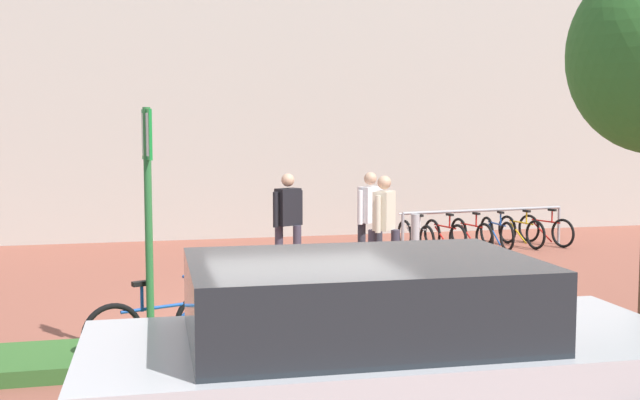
# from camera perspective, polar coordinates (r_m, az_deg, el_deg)

# --- Properties ---
(ground_plane) EXTENTS (60.00, 60.00, 0.00)m
(ground_plane) POSITION_cam_1_polar(r_m,az_deg,el_deg) (10.44, -1.04, -8.35)
(ground_plane) COLOR brown
(building_facade) EXTENTS (28.00, 1.20, 10.00)m
(building_facade) POSITION_cam_1_polar(r_m,az_deg,el_deg) (18.23, -6.62, 13.20)
(building_facade) COLOR #B2ADA3
(building_facade) RESTS_ON ground
(planter_strip) EXTENTS (7.00, 1.10, 0.16)m
(planter_strip) POSITION_cam_1_polar(r_m,az_deg,el_deg) (8.58, -5.06, -10.82)
(planter_strip) COLOR #336028
(planter_strip) RESTS_ON ground
(parking_sign_post) EXTENTS (0.10, 0.36, 2.68)m
(parking_sign_post) POSITION_cam_1_polar(r_m,az_deg,el_deg) (8.19, -12.55, 0.12)
(parking_sign_post) COLOR #2D7238
(parking_sign_post) RESTS_ON ground
(bike_at_sign) EXTENTS (1.59, 0.66, 0.86)m
(bike_at_sign) POSITION_cam_1_polar(r_m,az_deg,el_deg) (8.58, -11.76, -9.06)
(bike_at_sign) COLOR black
(bike_at_sign) RESTS_ON ground
(bike_rack_cluster) EXTENTS (3.74, 1.85, 0.83)m
(bike_rack_cluster) POSITION_cam_1_polar(r_m,az_deg,el_deg) (16.31, 11.95, -2.33)
(bike_rack_cluster) COLOR #99999E
(bike_rack_cluster) RESTS_ON ground
(bollard_steel) EXTENTS (0.16, 0.16, 0.90)m
(bollard_steel) POSITION_cam_1_polar(r_m,az_deg,el_deg) (14.42, 7.02, -2.81)
(bollard_steel) COLOR #ADADB2
(bollard_steel) RESTS_ON ground
(person_suited_navy) EXTENTS (0.55, 0.40, 1.72)m
(person_suited_navy) POSITION_cam_1_polar(r_m,az_deg,el_deg) (13.00, -2.37, -1.28)
(person_suited_navy) COLOR #383342
(person_suited_navy) RESTS_ON ground
(person_shirt_white) EXTENTS (0.51, 0.49, 1.72)m
(person_shirt_white) POSITION_cam_1_polar(r_m,az_deg,el_deg) (12.42, 4.74, -1.59)
(person_shirt_white) COLOR #383342
(person_shirt_white) RESTS_ON ground
(person_shirt_blue) EXTENTS (0.53, 0.41, 1.72)m
(person_shirt_blue) POSITION_cam_1_polar(r_m,az_deg,el_deg) (13.42, 3.71, -1.08)
(person_shirt_blue) COLOR #2D2D38
(person_shirt_blue) RESTS_ON ground
(car_silver_sedan) EXTENTS (4.34, 2.10, 1.54)m
(car_silver_sedan) POSITION_cam_1_polar(r_m,az_deg,el_deg) (5.67, 4.55, -12.13)
(car_silver_sedan) COLOR #B7B7BC
(car_silver_sedan) RESTS_ON ground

